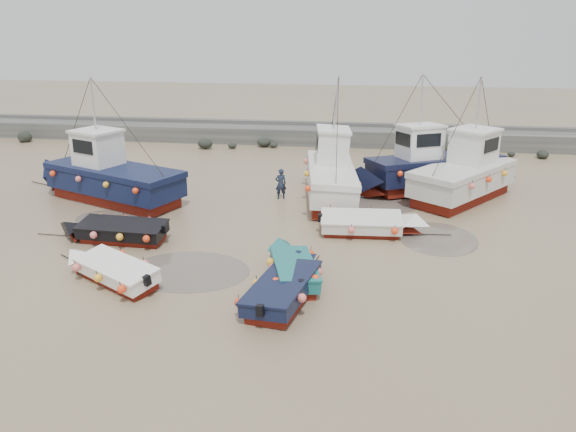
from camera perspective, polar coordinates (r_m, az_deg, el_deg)
name	(u,v)px	position (r m, az deg, el deg)	size (l,w,h in m)	color
ground	(303,269)	(21.49, 1.49, -5.37)	(120.00, 120.00, 0.00)	#8F7D5A
seawall	(335,136)	(42.26, 4.81, 8.08)	(60.00, 4.92, 1.50)	#60605C
puddle_a	(188,271)	(21.63, -10.09, -5.51)	(4.69, 4.69, 0.01)	#5E554C
puddle_b	(438,238)	(25.17, 14.98, -2.20)	(3.39, 3.39, 0.01)	#5E554C
puddle_c	(117,219)	(27.85, -16.99, -0.25)	(3.98, 3.98, 0.01)	#5E554C
puddle_d	(371,195)	(30.50, 8.38, 2.14)	(6.15, 6.15, 0.01)	#5E554C
dinghy_0	(112,267)	(21.29, -17.43, -4.95)	(5.20, 3.56, 1.43)	maroon
dinghy_1	(287,284)	(19.11, -0.06, -6.90)	(2.69, 5.99, 1.43)	maroon
dinghy_2	(291,265)	(20.46, 0.35, -4.98)	(2.37, 5.23, 1.43)	maroon
dinghy_4	(115,228)	(25.01, -17.16, -1.22)	(6.07, 2.11, 1.43)	maroon
dinghy_5	(370,222)	(24.90, 8.29, -0.60)	(5.84, 2.17, 1.43)	maroon
cabin_boat_0	(106,175)	(30.50, -18.05, 3.94)	(10.34, 5.87, 6.22)	maroon
cabin_boat_1	(329,173)	(29.40, 4.16, 4.37)	(3.24, 9.87, 6.22)	maroon
cabin_boat_2	(425,167)	(31.44, 13.73, 4.83)	(9.97, 5.93, 6.22)	maroon
cabin_boat_3	(469,173)	(30.83, 17.89, 4.20)	(7.00, 8.29, 6.22)	maroon
person	(281,199)	(29.57, -0.74, 1.78)	(0.59, 0.39, 1.62)	#1B2539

